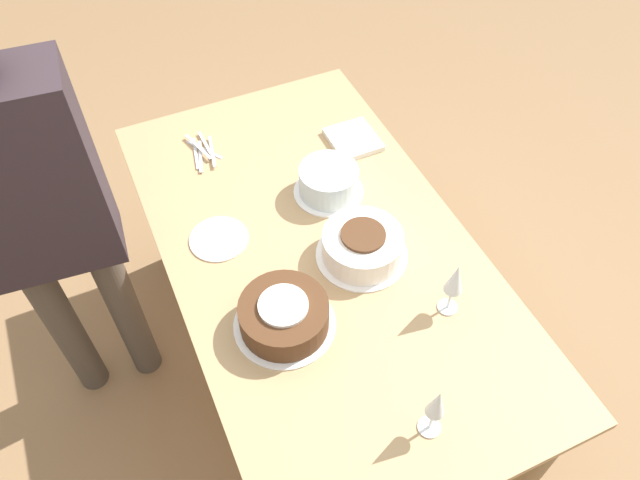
{
  "coord_description": "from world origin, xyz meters",
  "views": [
    {
      "loc": [
        1.15,
        -0.52,
        2.36
      ],
      "look_at": [
        0.0,
        0.0,
        0.82
      ],
      "focal_mm": 35.0,
      "sensor_mm": 36.0,
      "label": 1
    }
  ],
  "objects_px": {
    "wine_glass_far": "(437,405)",
    "cake_center_white": "(362,246)",
    "person_cutting": "(40,212)",
    "wine_glass_near": "(455,280)",
    "cake_back_decorated": "(329,182)",
    "cake_front_chocolate": "(284,316)"
  },
  "relations": [
    {
      "from": "cake_front_chocolate",
      "to": "person_cutting",
      "type": "relative_size",
      "value": 0.19
    },
    {
      "from": "cake_back_decorated",
      "to": "person_cutting",
      "type": "height_order",
      "value": "person_cutting"
    },
    {
      "from": "cake_front_chocolate",
      "to": "cake_back_decorated",
      "type": "distance_m",
      "value": 0.56
    },
    {
      "from": "cake_center_white",
      "to": "wine_glass_far",
      "type": "bearing_deg",
      "value": -9.33
    },
    {
      "from": "cake_back_decorated",
      "to": "wine_glass_far",
      "type": "xyz_separation_m",
      "value": [
        0.89,
        -0.12,
        0.09
      ]
    },
    {
      "from": "cake_back_decorated",
      "to": "person_cutting",
      "type": "xyz_separation_m",
      "value": [
        -0.09,
        -0.9,
        0.17
      ]
    },
    {
      "from": "cake_center_white",
      "to": "person_cutting",
      "type": "height_order",
      "value": "person_cutting"
    },
    {
      "from": "cake_front_chocolate",
      "to": "wine_glass_near",
      "type": "bearing_deg",
      "value": 72.69
    },
    {
      "from": "cake_center_white",
      "to": "wine_glass_far",
      "type": "relative_size",
      "value": 1.47
    },
    {
      "from": "cake_center_white",
      "to": "wine_glass_near",
      "type": "bearing_deg",
      "value": 27.06
    },
    {
      "from": "cake_back_decorated",
      "to": "cake_center_white",
      "type": "bearing_deg",
      "value": -4.02
    },
    {
      "from": "cake_back_decorated",
      "to": "wine_glass_near",
      "type": "bearing_deg",
      "value": 12.03
    },
    {
      "from": "cake_front_chocolate",
      "to": "wine_glass_far",
      "type": "xyz_separation_m",
      "value": [
        0.45,
        0.23,
        0.09
      ]
    },
    {
      "from": "cake_front_chocolate",
      "to": "person_cutting",
      "type": "distance_m",
      "value": 0.79
    },
    {
      "from": "cake_front_chocolate",
      "to": "wine_glass_far",
      "type": "height_order",
      "value": "wine_glass_far"
    },
    {
      "from": "cake_center_white",
      "to": "person_cutting",
      "type": "xyz_separation_m",
      "value": [
        -0.39,
        -0.88,
        0.17
      ]
    },
    {
      "from": "wine_glass_far",
      "to": "person_cutting",
      "type": "relative_size",
      "value": 0.12
    },
    {
      "from": "cake_center_white",
      "to": "cake_front_chocolate",
      "type": "height_order",
      "value": "same"
    },
    {
      "from": "cake_back_decorated",
      "to": "person_cutting",
      "type": "bearing_deg",
      "value": -95.65
    },
    {
      "from": "cake_back_decorated",
      "to": "wine_glass_far",
      "type": "height_order",
      "value": "wine_glass_far"
    },
    {
      "from": "wine_glass_far",
      "to": "cake_center_white",
      "type": "bearing_deg",
      "value": 170.67
    },
    {
      "from": "wine_glass_near",
      "to": "cake_center_white",
      "type": "bearing_deg",
      "value": -152.94
    }
  ]
}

